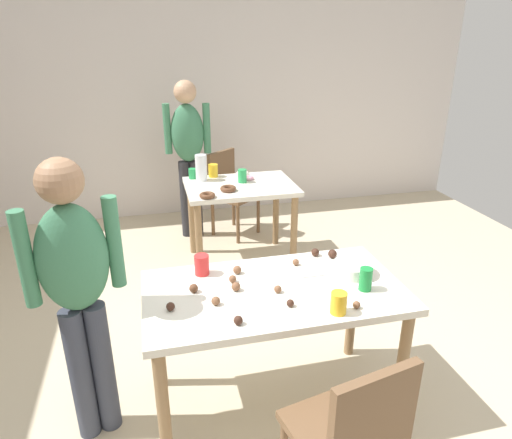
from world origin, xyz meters
The scene contains 34 objects.
ground_plane centered at (0.00, 0.00, 0.00)m, with size 6.40×6.40×0.00m, color beige.
wall_back centered at (0.00, 3.20, 1.30)m, with size 6.40×0.10×2.60m, color silver.
dining_table_near centered at (-0.01, -0.04, 0.65)m, with size 1.34×0.72×0.75m.
dining_table_far centered at (0.18, 1.74, 0.63)m, with size 0.95×0.69×0.75m.
chair_near_table centered at (0.11, -0.77, 0.50)m, with size 0.47×0.47×0.87m.
chair_far_table centered at (0.20, 2.42, 0.50)m, with size 0.56×0.56×0.87m.
person_girl_near centered at (-0.96, -0.01, 0.89)m, with size 0.45×0.27×1.50m.
person_adult_far centered at (-0.20, 2.44, 0.95)m, with size 0.46×0.25×1.58m.
mixing_bowl centered at (0.45, 0.01, 0.78)m, with size 0.21×0.21×0.07m, color white.
soda_can centered at (0.44, -0.16, 0.81)m, with size 0.07×0.07×0.12m, color #198438.
fork_near centered at (0.25, 0.04, 0.75)m, with size 0.17×0.02×0.01m, color silver.
cup_near_0 centered at (0.22, -0.32, 0.80)m, with size 0.08×0.08×0.11m, color yellow.
cup_near_1 centered at (-0.36, 0.21, 0.81)m, with size 0.08×0.08×0.11m, color red.
cake_ball_0 centered at (0.32, -0.31, 0.77)m, with size 0.04×0.04×0.04m, color brown.
cake_ball_1 centered at (0.02, -0.22, 0.77)m, with size 0.04×0.04×0.04m, color #3D2319.
cake_ball_2 centered at (-0.01, -0.08, 0.77)m, with size 0.04×0.04×0.04m, color brown.
cake_ball_3 centered at (-0.21, 0.08, 0.77)m, with size 0.04×0.04×0.04m, color brown.
cake_ball_4 centered at (0.32, 0.27, 0.77)m, with size 0.05×0.05×0.05m, color #3D2319.
cake_ball_5 centered at (-0.42, 0.03, 0.77)m, with size 0.05×0.05×0.05m, color brown.
cake_ball_6 centered at (0.18, 0.18, 0.77)m, with size 0.04×0.04×0.04m, color brown.
cake_ball_7 centered at (-0.17, 0.17, 0.77)m, with size 0.05×0.05×0.05m, color brown.
cake_ball_8 centered at (0.41, 0.22, 0.78)m, with size 0.05×0.05×0.05m, color #3D2319.
cake_ball_9 centered at (-0.26, -0.30, 0.77)m, with size 0.04×0.04×0.04m, color #3D2319.
cake_ball_10 centered at (-0.55, -0.11, 0.77)m, with size 0.04×0.04×0.04m, color #3D2319.
cake_ball_11 centered at (-0.21, -0.01, 0.77)m, with size 0.05×0.05×0.05m, color brown.
cake_ball_12 centered at (-0.33, -0.12, 0.77)m, with size 0.04×0.04×0.04m, color brown.
pitcher_far centered at (-0.14, 1.94, 0.87)m, with size 0.10×0.10×0.23m, color white.
cup_far_0 centered at (0.21, 1.79, 0.81)m, with size 0.08×0.08×0.12m, color green.
cup_far_1 centered at (-0.21, 2.01, 0.80)m, with size 0.07×0.07×0.09m, color green.
cup_far_2 centered at (-0.02, 2.02, 0.81)m, with size 0.09×0.09×0.12m, color yellow.
donut_far_0 centered at (0.04, 1.58, 0.77)m, with size 0.14×0.14×0.04m, color brown.
donut_far_1 centered at (-0.15, 1.45, 0.77)m, with size 0.13×0.13×0.04m, color brown.
donut_far_2 centered at (0.25, 2.00, 0.77)m, with size 0.12×0.12×0.04m, color white.
donut_far_3 centered at (0.28, 1.86, 0.77)m, with size 0.10×0.10×0.03m, color pink.
Camera 1 is at (-0.59, -2.00, 1.97)m, focal length 31.83 mm.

